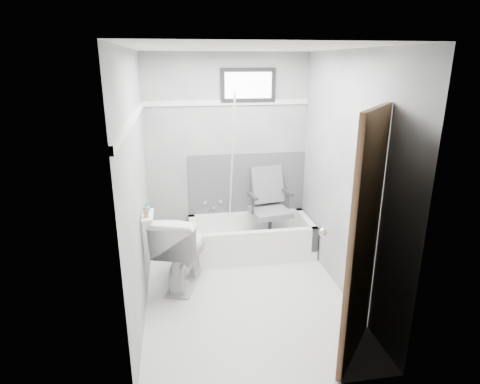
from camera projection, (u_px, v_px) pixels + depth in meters
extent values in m
plane|color=white|center=(245.00, 294.00, 4.14)|extent=(2.60, 2.60, 0.00)
plane|color=silver|center=(247.00, 48.00, 3.39)|extent=(2.60, 2.60, 0.00)
cube|color=slate|center=(228.00, 153.00, 4.98)|extent=(2.00, 0.02, 2.40)
cube|color=slate|center=(282.00, 242.00, 2.54)|extent=(2.00, 0.02, 2.40)
cube|color=slate|center=(137.00, 188.00, 3.61)|extent=(0.02, 2.60, 2.40)
cube|color=slate|center=(347.00, 178.00, 3.92)|extent=(0.02, 2.60, 2.40)
imported|color=silver|center=(182.00, 248.00, 4.24)|extent=(0.68, 0.92, 0.81)
cube|color=#4C4C4F|center=(247.00, 183.00, 5.14)|extent=(1.50, 0.02, 0.78)
cube|color=white|center=(227.00, 103.00, 4.78)|extent=(2.00, 0.02, 0.06)
cube|color=white|center=(133.00, 119.00, 3.42)|extent=(0.02, 2.60, 0.06)
cylinder|color=silver|center=(232.00, 170.00, 4.81)|extent=(0.02, 0.61, 1.87)
cube|color=white|center=(148.00, 215.00, 3.80)|extent=(0.10, 0.32, 0.02)
imported|color=olive|center=(146.00, 212.00, 3.70)|extent=(0.05, 0.05, 0.10)
imported|color=#456E7F|center=(147.00, 207.00, 3.83)|extent=(0.08, 0.08, 0.09)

